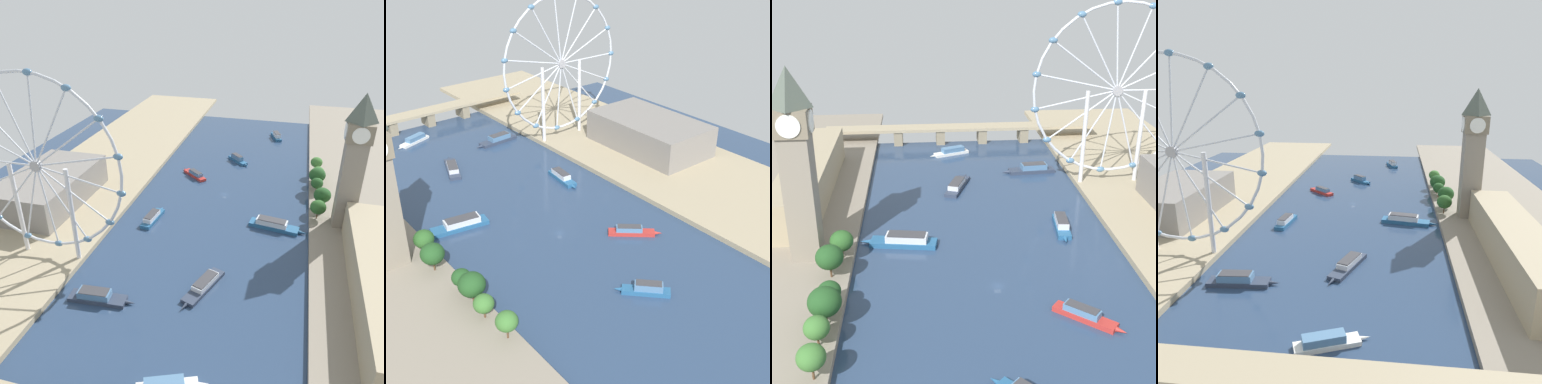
# 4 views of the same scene
# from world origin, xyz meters

# --- Properties ---
(ground_plane) EXTENTS (379.18, 379.18, 0.00)m
(ground_plane) POSITION_xyz_m (0.00, 0.00, 0.00)
(ground_plane) COLOR navy
(clock_tower) EXTENTS (15.13, 15.13, 81.66)m
(clock_tower) POSITION_xyz_m (-79.03, 26.21, 45.51)
(clock_tower) COLOR gray
(clock_tower) RESTS_ON riverbank_left
(parliament_block) EXTENTS (22.00, 119.85, 19.81)m
(parliament_block) POSITION_xyz_m (-89.52, 94.14, 12.90)
(parliament_block) COLOR tan
(parliament_block) RESTS_ON riverbank_left
(tree_row_embankment) EXTENTS (14.31, 83.64, 14.77)m
(tree_row_embankment) POSITION_xyz_m (-64.79, -12.40, 11.53)
(tree_row_embankment) COLOR #513823
(tree_row_embankment) RESTS_ON riverbank_left
(ferris_wheel) EXTENTS (95.30, 3.20, 99.88)m
(ferris_wheel) POSITION_xyz_m (78.09, 99.61, 54.72)
(ferris_wheel) COLOR silver
(ferris_wheel) RESTS_ON riverbank_right
(river_bridge) EXTENTS (191.18, 14.81, 11.75)m
(river_bridge) POSITION_xyz_m (0.00, 188.51, 8.66)
(river_bridge) COLOR tan
(river_bridge) RESTS_ON ground_plane
(tour_boat_0) EXTENTS (36.05, 12.94, 5.96)m
(tour_boat_0) POSITION_xyz_m (-38.25, 37.34, 2.44)
(tour_boat_0) COLOR #235684
(tour_boat_0) RESTS_ON ground_plane
(tour_boat_2) EXTENTS (16.80, 34.65, 4.91)m
(tour_boat_2) POSITION_xyz_m (-8.83, 103.03, 1.94)
(tour_boat_2) COLOR #2D384C
(tour_boat_2) RESTS_ON ground_plane
(tour_boat_3) EXTENTS (23.69, 21.33, 4.99)m
(tour_boat_3) POSITION_xyz_m (28.73, -24.47, 1.97)
(tour_boat_3) COLOR #B22D28
(tour_boat_3) RESTS_ON ground_plane
(tour_boat_4) EXTENTS (27.08, 14.32, 4.85)m
(tour_boat_4) POSITION_xyz_m (-8.56, 161.81, 2.03)
(tour_boat_4) COLOR white
(tour_boat_4) RESTS_ON ground_plane
(tour_boat_5) EXTENTS (33.10, 9.86, 5.71)m
(tour_boat_5) POSITION_xyz_m (38.74, 124.53, 2.27)
(tour_boat_5) COLOR #2D384C
(tour_boat_5) RESTS_ON ground_plane
(tour_boat_7) EXTENTS (8.83, 28.55, 5.56)m
(tour_boat_7) POSITION_xyz_m (38.21, 47.68, 2.26)
(tour_boat_7) COLOR #235684
(tour_boat_7) RESTS_ON ground_plane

